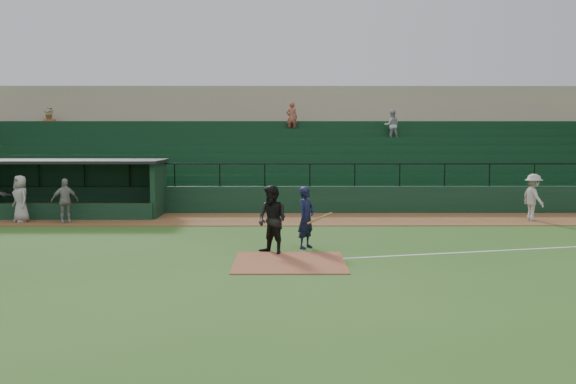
{
  "coord_description": "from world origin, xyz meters",
  "views": [
    {
      "loc": [
        -0.14,
        -17.96,
        3.41
      ],
      "look_at": [
        0.0,
        5.0,
        1.4
      ],
      "focal_mm": 39.68,
      "sensor_mm": 36.0,
      "label": 1
    }
  ],
  "objects": [
    {
      "name": "stadium_structure",
      "position": [
        -0.0,
        16.46,
        2.3
      ],
      "size": [
        38.0,
        13.08,
        6.4
      ],
      "color": "black",
      "rests_on": "ground"
    },
    {
      "name": "warning_track",
      "position": [
        0.0,
        8.0,
        0.01
      ],
      "size": [
        40.0,
        4.0,
        0.03
      ],
      "primitive_type": "cube",
      "color": "brown",
      "rests_on": "ground"
    },
    {
      "name": "umpire",
      "position": [
        -0.48,
        0.3,
        1.0
      ],
      "size": [
        1.23,
        1.21,
        2.0
      ],
      "primitive_type": "imported",
      "rotation": [
        0.0,
        0.0,
        -0.72
      ],
      "color": "black",
      "rests_on": "ground"
    },
    {
      "name": "foul_line",
      "position": [
        8.0,
        1.2,
        0.01
      ],
      "size": [
        17.49,
        4.44,
        0.01
      ],
      "primitive_type": "cube",
      "rotation": [
        0.0,
        0.0,
        0.24
      ],
      "color": "white",
      "rests_on": "ground"
    },
    {
      "name": "dugout",
      "position": [
        -9.75,
        9.56,
        1.33
      ],
      "size": [
        8.9,
        3.2,
        2.42
      ],
      "color": "black",
      "rests_on": "ground"
    },
    {
      "name": "home_plate_dirt",
      "position": [
        0.0,
        -1.0,
        0.01
      ],
      "size": [
        3.0,
        3.0,
        0.03
      ],
      "primitive_type": "cube",
      "color": "brown",
      "rests_on": "ground"
    },
    {
      "name": "batter_at_plate",
      "position": [
        0.53,
        1.25,
        0.94
      ],
      "size": [
        1.17,
        0.82,
        1.89
      ],
      "color": "black",
      "rests_on": "ground"
    },
    {
      "name": "runner",
      "position": [
        9.88,
        7.37,
        0.97
      ],
      "size": [
        0.93,
        1.33,
        1.88
      ],
      "primitive_type": "imported",
      "rotation": [
        0.0,
        0.0,
        1.78
      ],
      "color": "#A8A29D",
      "rests_on": "warning_track"
    },
    {
      "name": "ground",
      "position": [
        0.0,
        0.0,
        0.0
      ],
      "size": [
        90.0,
        90.0,
        0.0
      ],
      "primitive_type": "plane",
      "color": "#2B511A",
      "rests_on": "ground"
    },
    {
      "name": "dugout_player_a",
      "position": [
        -8.74,
        6.86,
        0.9
      ],
      "size": [
        1.1,
        0.86,
        1.74
      ],
      "primitive_type": "imported",
      "rotation": [
        0.0,
        0.0,
        0.49
      ],
      "color": "gray",
      "rests_on": "warning_track"
    },
    {
      "name": "dugout_player_b",
      "position": [
        -10.57,
        7.11,
        0.96
      ],
      "size": [
        1.06,
        1.05,
        1.85
      ],
      "primitive_type": "imported",
      "rotation": [
        0.0,
        0.0,
        -0.76
      ],
      "color": "#9E9894",
      "rests_on": "warning_track"
    }
  ]
}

